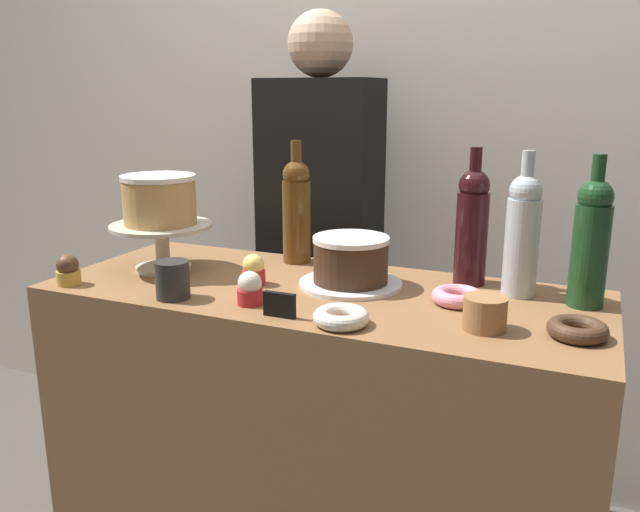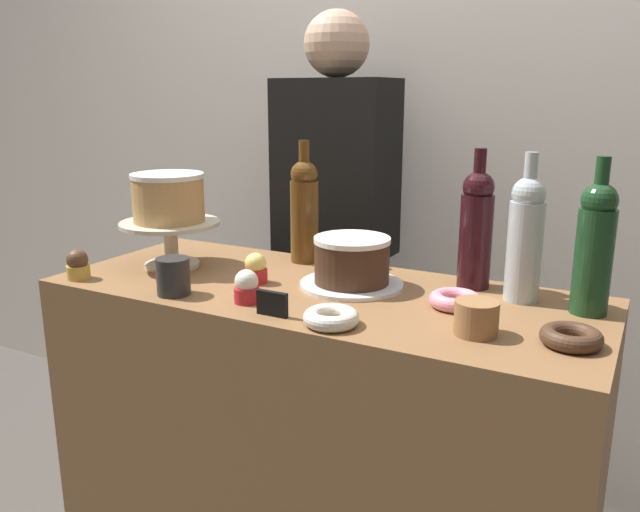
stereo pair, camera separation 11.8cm
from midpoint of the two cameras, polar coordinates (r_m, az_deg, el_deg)
The scene contains 20 objects.
back_wall at distance 2.21m, azimuth 7.32°, elevation 12.74°, with size 6.00×0.05×2.60m.
display_counter at distance 1.69m, azimuth -2.10°, elevation -17.90°, with size 1.29×0.52×0.91m.
cake_stand_pedestal at distance 1.70m, azimuth -15.83°, elevation 1.50°, with size 0.26×0.26×0.12m.
white_layer_cake at distance 1.68m, azimuth -16.07°, elevation 4.83°, with size 0.19×0.19×0.12m.
silver_serving_platter at distance 1.52m, azimuth 0.52°, elevation -2.49°, with size 0.25×0.25×0.01m.
chocolate_round_cake at distance 1.51m, azimuth 0.53°, elevation -0.31°, with size 0.18×0.18×0.11m.
wine_bottle_green at distance 1.44m, azimuth 20.84°, elevation 1.27°, with size 0.08×0.08×0.33m.
wine_bottle_clear at distance 1.47m, azimuth 15.40°, elevation 1.98°, with size 0.08×0.08×0.33m.
wine_bottle_amber at distance 1.71m, azimuth -4.07°, elevation 4.15°, with size 0.08×0.08×0.33m.
wine_bottle_dark_red at distance 1.54m, azimuth 11.25°, elevation 2.74°, with size 0.08×0.08×0.33m.
cupcake_chocolate at distance 1.66m, azimuth -23.42°, elevation -1.21°, with size 0.06×0.06×0.07m.
cupcake_lemon at distance 1.54m, azimuth -8.11°, elevation -1.29°, with size 0.06×0.06×0.07m.
cupcake_vanilla at distance 1.40m, azimuth -8.67°, elevation -2.94°, with size 0.06×0.06×0.07m.
donut_pink at distance 1.41m, azimuth 9.80°, elevation -3.60°, with size 0.11×0.11×0.03m.
donut_chocolate at distance 1.28m, azimuth 19.50°, elevation -6.21°, with size 0.11×0.11×0.03m.
donut_sugar at distance 1.27m, azimuth -0.78°, elevation -5.49°, with size 0.11×0.11×0.03m.
cookie_stack at distance 1.27m, azimuth 11.89°, elevation -5.04°, with size 0.08×0.08×0.07m.
price_sign_chalkboard at distance 1.32m, azimuth -6.14°, elevation -4.38°, with size 0.07×0.01×0.05m.
coffee_cup_ceramic at distance 1.47m, azimuth -15.24°, elevation -2.08°, with size 0.08×0.08×0.08m.
barista_figure at distance 2.09m, azimuth -1.58°, elevation -0.02°, with size 0.36×0.22×1.60m.
Camera 1 is at (0.57, -1.31, 1.36)m, focal length 35.98 mm.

